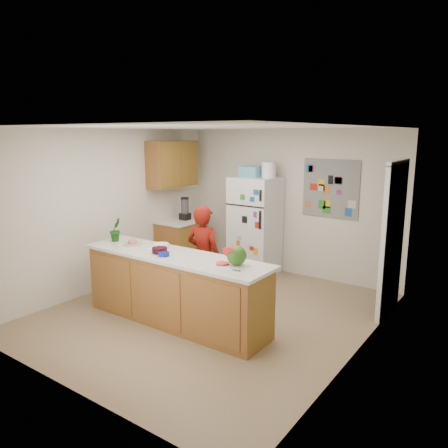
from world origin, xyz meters
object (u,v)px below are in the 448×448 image
Objects in this scene: refrigerator at (255,226)px; person at (204,256)px; cherry_bowl at (160,250)px; watermelon at (237,255)px.

person is (0.20, -1.72, -0.12)m from refrigerator.
cherry_bowl is at bearing 73.87° from person.
person reaches higher than watermelon.
refrigerator is 2.44m from cherry_bowl.
refrigerator is 1.73m from person.
watermelon is at bearing 4.90° from cherry_bowl.
watermelon is (0.97, -0.62, 0.32)m from person.
cherry_bowl is (-0.15, -0.72, 0.23)m from person.
watermelon is at bearing 143.12° from person.
refrigerator reaches higher than watermelon.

